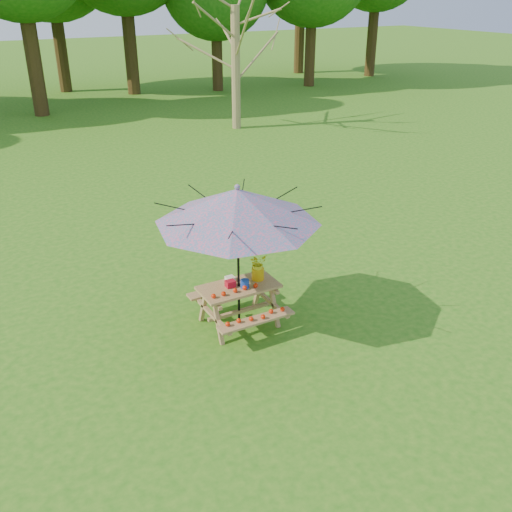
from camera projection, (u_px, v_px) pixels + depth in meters
picnic_table at (239, 306)px, 8.76m from camera, size 1.20×1.32×0.67m
patio_umbrella at (238, 206)px, 8.07m from camera, size 2.87×2.87×2.27m
produce_bins at (237, 283)px, 8.59m from camera, size 0.31×0.43×0.13m
tomatoes_row at (235, 291)px, 8.39m from camera, size 0.77×0.13×0.07m
flower_bucket at (258, 266)px, 8.71m from camera, size 0.29×0.26×0.42m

